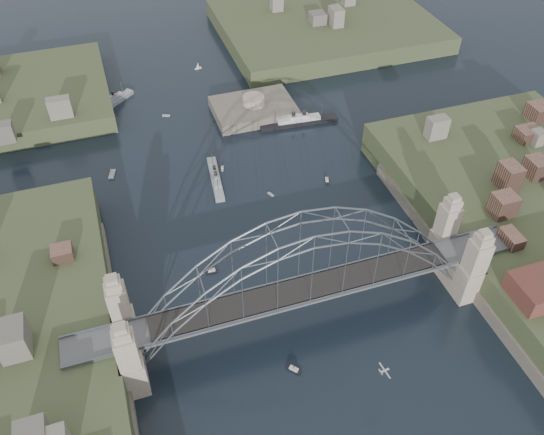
{
  "coord_description": "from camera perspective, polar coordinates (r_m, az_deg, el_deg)",
  "views": [
    {
      "loc": [
        -25.87,
        -59.67,
        86.55
      ],
      "look_at": [
        0.0,
        18.0,
        10.0
      ],
      "focal_mm": 37.45,
      "sensor_mm": 36.0,
      "label": 1
    }
  ],
  "objects": [
    {
      "name": "headland_nw",
      "position": [
        179.38,
        -25.66,
        9.98
      ],
      "size": [
        60.0,
        45.0,
        9.0
      ],
      "primitive_type": "cube",
      "color": "#3A4427",
      "rests_on": "ground"
    },
    {
      "name": "small_boat_c",
      "position": [
        101.66,
        2.2,
        -15.03
      ],
      "size": [
        2.42,
        2.56,
        1.43
      ],
      "color": "silver",
      "rests_on": "ground"
    },
    {
      "name": "bridge",
      "position": [
        98.69,
        3.32,
        -5.8
      ],
      "size": [
        84.0,
        13.8,
        24.6
      ],
      "color": "#535356",
      "rests_on": "ground"
    },
    {
      "name": "small_boat_b",
      "position": [
        132.34,
        -0.13,
        2.32
      ],
      "size": [
        1.23,
        1.82,
        0.45
      ],
      "color": "silver",
      "rests_on": "ground"
    },
    {
      "name": "small_boat_f",
      "position": [
        140.29,
        -5.01,
        4.95
      ],
      "size": [
        1.04,
        1.81,
        1.43
      ],
      "color": "silver",
      "rests_on": "ground"
    },
    {
      "name": "small_boat_i",
      "position": [
        129.75,
        14.44,
        -0.35
      ],
      "size": [
        2.55,
        2.12,
        0.45
      ],
      "color": "silver",
      "rests_on": "ground"
    },
    {
      "name": "small_boat_l",
      "position": [
        127.4,
        -20.96,
        -3.25
      ],
      "size": [
        1.54,
        2.77,
        0.45
      ],
      "color": "silver",
      "rests_on": "ground"
    },
    {
      "name": "naval_cruiser_far",
      "position": [
        169.6,
        -15.8,
        11.03
      ],
      "size": [
        13.38,
        12.09,
        5.35
      ],
      "color": "#969B9E",
      "rests_on": "ground"
    },
    {
      "name": "headland_ne",
      "position": [
        204.71,
        5.42,
        18.12
      ],
      "size": [
        70.0,
        55.0,
        9.5
      ],
      "primitive_type": "cube",
      "color": "#3A4427",
      "rests_on": "ground"
    },
    {
      "name": "small_boat_a",
      "position": [
        115.85,
        -6.09,
        -5.38
      ],
      "size": [
        2.51,
        0.98,
        1.43
      ],
      "color": "silver",
      "rests_on": "ground"
    },
    {
      "name": "naval_cruiser_near",
      "position": [
        136.74,
        -5.7,
        3.97
      ],
      "size": [
        3.96,
        16.35,
        4.86
      ],
      "color": "#969B9E",
      "rests_on": "ground"
    },
    {
      "name": "aeroplane",
      "position": [
        93.97,
        11.17,
        -14.89
      ],
      "size": [
        1.7,
        3.14,
        0.46
      ],
      "color": "silver"
    },
    {
      "name": "fort_island",
      "position": [
        160.62,
        -1.83,
        10.31
      ],
      "size": [
        22.0,
        16.0,
        9.4
      ],
      "color": "#5E5649",
      "rests_on": "ground"
    },
    {
      "name": "small_boat_e",
      "position": [
        143.18,
        -15.81,
        4.35
      ],
      "size": [
        2.19,
        3.79,
        2.38
      ],
      "color": "silver",
      "rests_on": "ground"
    },
    {
      "name": "small_boat_h",
      "position": [
        161.81,
        -10.58,
        10.03
      ],
      "size": [
        2.2,
        1.36,
        0.45
      ],
      "color": "silver",
      "rests_on": "ground"
    },
    {
      "name": "small_boat_k",
      "position": [
        183.19,
        -7.46,
        14.85
      ],
      "size": [
        2.21,
        1.33,
        2.38
      ],
      "color": "silver",
      "rests_on": "ground"
    },
    {
      "name": "small_boat_d",
      "position": [
        136.76,
        5.52,
        3.74
      ],
      "size": [
        1.49,
        2.65,
        1.43
      ],
      "color": "silver",
      "rests_on": "ground"
    },
    {
      "name": "ground",
      "position": [
        108.26,
        3.06,
        -10.09
      ],
      "size": [
        500.0,
        500.0,
        0.0
      ],
      "primitive_type": "plane",
      "color": "black",
      "rests_on": "ground"
    },
    {
      "name": "ocean_liner",
      "position": [
        155.68,
        2.69,
        9.61
      ],
      "size": [
        21.6,
        4.61,
        5.26
      ],
      "color": "black",
      "rests_on": "ground"
    }
  ]
}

